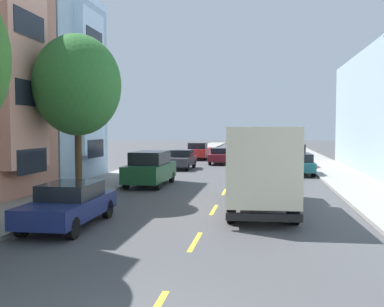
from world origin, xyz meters
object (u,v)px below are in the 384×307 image
parked_wagon_teal (299,163)px  parked_hatchback_charcoal (181,159)px  parked_suv_forest (150,168)px  moving_burgundy_sedan (221,156)px  delivery_box_truck (260,163)px  parked_pickup_champagne (280,146)px  parked_suv_orange (293,155)px  parked_sedan_navy (69,204)px  parked_pickup_red (199,151)px  street_tree_second (77,85)px

parked_wagon_teal → parked_hatchback_charcoal: bearing=162.2°
parked_suv_forest → moving_burgundy_sedan: bearing=80.9°
parked_wagon_teal → parked_hatchback_charcoal: same height
delivery_box_truck → parked_suv_forest: 8.97m
delivery_box_truck → parked_pickup_champagne: bearing=86.7°
parked_suv_orange → parked_wagon_teal: (-0.02, -5.68, -0.18)m
parked_wagon_teal → moving_burgundy_sedan: parked_wagon_teal is taller
parked_suv_forest → parked_wagon_teal: size_ratio=1.02×
parked_pickup_champagne → parked_sedan_navy: parked_pickup_champagne is taller
parked_pickup_red → parked_pickup_champagne: 17.47m
parked_pickup_champagne → parked_suv_forest: bearing=-103.4°
parked_pickup_red → parked_suv_forest: size_ratio=1.10×
delivery_box_truck → parked_hatchback_charcoal: (-6.19, 16.62, -1.12)m
delivery_box_truck → parked_suv_orange: bearing=82.4°
parked_sedan_navy → parked_pickup_red: bearing=90.2°
street_tree_second → parked_suv_orange: 21.40m
street_tree_second → moving_burgundy_sedan: size_ratio=1.63×
street_tree_second → parked_sedan_navy: 7.29m
parked_pickup_champagne → parked_wagon_teal: (0.09, -28.81, -0.02)m
street_tree_second → parked_suv_forest: street_tree_second is taller
delivery_box_truck → parked_suv_forest: delivery_box_truck is taller
delivery_box_truck → parked_suv_orange: 19.69m
parked_suv_orange → parked_hatchback_charcoal: parked_suv_orange is taller
parked_sedan_navy → street_tree_second: bearing=110.3°
parked_pickup_champagne → parked_wagon_teal: size_ratio=1.12×
delivery_box_truck → moving_burgundy_sedan: (-3.61, 22.17, -1.13)m
street_tree_second → parked_suv_orange: street_tree_second is taller
delivery_box_truck → parked_hatchback_charcoal: delivery_box_truck is taller
moving_burgundy_sedan → parked_hatchback_charcoal: bearing=-114.9°
parked_pickup_champagne → parked_sedan_navy: size_ratio=1.18×
parked_suv_forest → parked_hatchback_charcoal: bearing=90.3°
delivery_box_truck → moving_burgundy_sedan: size_ratio=1.75×
street_tree_second → parked_sedan_navy: (2.01, -5.44, -4.41)m
parked_suv_forest → parked_wagon_teal: parked_suv_forest is taller
parked_pickup_red → parked_suv_forest: bearing=-89.5°
parked_pickup_champagne → parked_sedan_navy: bearing=-100.6°
parked_pickup_red → parked_sedan_navy: bearing=-89.8°
parked_pickup_champagne → parked_hatchback_charcoal: parked_pickup_champagne is taller
parked_suv_orange → parked_wagon_teal: size_ratio=1.02×
parked_suv_orange → parked_suv_forest: same height
parked_pickup_red → parked_suv_orange: size_ratio=1.11×
parked_suv_orange → parked_hatchback_charcoal: size_ratio=1.19×
parked_sedan_navy → moving_burgundy_sedan: (2.59, 26.11, 0.00)m
parked_pickup_champagne → parked_hatchback_charcoal: (-8.67, -26.00, -0.07)m
delivery_box_truck → parked_wagon_teal: delivery_box_truck is taller
parked_wagon_teal → parked_pickup_red: bearing=122.9°
parked_suv_orange → parked_hatchback_charcoal: 9.24m
delivery_box_truck → parked_suv_orange: (2.59, 19.49, -0.89)m
street_tree_second → parked_hatchback_charcoal: bearing=82.4°
moving_burgundy_sedan → parked_sedan_navy: bearing=-95.7°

